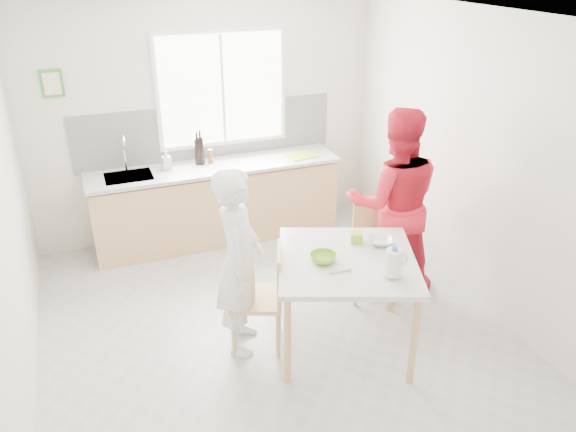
# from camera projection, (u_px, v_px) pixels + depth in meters

# --- Properties ---
(ground) EXTENTS (4.50, 4.50, 0.00)m
(ground) POSITION_uv_depth(u_px,v_px,m) (274.00, 331.00, 5.08)
(ground) COLOR #B7B7B2
(ground) RESTS_ON ground
(room_shell) EXTENTS (4.50, 4.50, 4.50)m
(room_shell) POSITION_uv_depth(u_px,v_px,m) (272.00, 160.00, 4.36)
(room_shell) COLOR silver
(room_shell) RESTS_ON ground
(window) EXTENTS (1.50, 0.06, 1.30)m
(window) POSITION_uv_depth(u_px,v_px,m) (222.00, 89.00, 6.28)
(window) COLOR white
(window) RESTS_ON room_shell
(backsplash) EXTENTS (3.00, 0.02, 0.65)m
(backsplash) POSITION_uv_depth(u_px,v_px,m) (207.00, 132.00, 6.43)
(backsplash) COLOR white
(backsplash) RESTS_ON room_shell
(picture_frame) EXTENTS (0.22, 0.03, 0.28)m
(picture_frame) POSITION_uv_depth(u_px,v_px,m) (52.00, 84.00, 5.63)
(picture_frame) COLOR #41883E
(picture_frame) RESTS_ON room_shell
(kitchen_counter) EXTENTS (2.84, 0.64, 1.37)m
(kitchen_counter) POSITION_uv_depth(u_px,v_px,m) (217.00, 206.00, 6.53)
(kitchen_counter) COLOR #DCB876
(kitchen_counter) RESTS_ON ground
(dining_table) EXTENTS (1.43, 1.43, 0.85)m
(dining_table) POSITION_uv_depth(u_px,v_px,m) (347.00, 268.00, 4.60)
(dining_table) COLOR silver
(dining_table) RESTS_ON ground
(chair_left) EXTENTS (0.55, 0.55, 0.93)m
(chair_left) POSITION_uv_depth(u_px,v_px,m) (265.00, 294.00, 4.71)
(chair_left) COLOR #DCB876
(chair_left) RESTS_ON ground
(chair_far) EXTENTS (0.55, 0.55, 0.92)m
(chair_far) POSITION_uv_depth(u_px,v_px,m) (374.00, 247.00, 5.45)
(chair_far) COLOR #DCB876
(chair_far) RESTS_ON ground
(person_white) EXTENTS (0.58, 0.70, 1.63)m
(person_white) POSITION_uv_depth(u_px,v_px,m) (239.00, 262.00, 4.58)
(person_white) COLOR white
(person_white) RESTS_ON ground
(person_red) EXTENTS (1.10, 0.99, 1.87)m
(person_red) POSITION_uv_depth(u_px,v_px,m) (394.00, 204.00, 5.33)
(person_red) COLOR red
(person_red) RESTS_ON ground
(bowl_green) EXTENTS (0.28, 0.28, 0.07)m
(bowl_green) POSITION_uv_depth(u_px,v_px,m) (323.00, 258.00, 4.50)
(bowl_green) COLOR #78B429
(bowl_green) RESTS_ON dining_table
(bowl_white) EXTENTS (0.28, 0.28, 0.05)m
(bowl_white) POSITION_uv_depth(u_px,v_px,m) (380.00, 241.00, 4.77)
(bowl_white) COLOR silver
(bowl_white) RESTS_ON dining_table
(milk_jug) EXTENTS (0.18, 0.13, 0.24)m
(milk_jug) POSITION_uv_depth(u_px,v_px,m) (394.00, 262.00, 4.25)
(milk_jug) COLOR white
(milk_jug) RESTS_ON dining_table
(green_box) EXTENTS (0.13, 0.13, 0.09)m
(green_box) POSITION_uv_depth(u_px,v_px,m) (356.00, 237.00, 4.79)
(green_box) COLOR #93B92A
(green_box) RESTS_ON dining_table
(spoon) EXTENTS (0.16, 0.02, 0.01)m
(spoon) POSITION_uv_depth(u_px,v_px,m) (340.00, 271.00, 4.36)
(spoon) COLOR #A5A5AA
(spoon) RESTS_ON dining_table
(cutting_board) EXTENTS (0.39, 0.31, 0.01)m
(cutting_board) POSITION_uv_depth(u_px,v_px,m) (301.00, 156.00, 6.58)
(cutting_board) COLOR #A0D130
(cutting_board) RESTS_ON kitchen_counter
(wine_bottle_a) EXTENTS (0.07, 0.07, 0.32)m
(wine_bottle_a) POSITION_uv_depth(u_px,v_px,m) (201.00, 151.00, 6.28)
(wine_bottle_a) COLOR black
(wine_bottle_a) RESTS_ON kitchen_counter
(wine_bottle_b) EXTENTS (0.07, 0.07, 0.30)m
(wine_bottle_b) POSITION_uv_depth(u_px,v_px,m) (198.00, 152.00, 6.28)
(wine_bottle_b) COLOR black
(wine_bottle_b) RESTS_ON kitchen_counter
(jar_amber) EXTENTS (0.06, 0.06, 0.16)m
(jar_amber) POSITION_uv_depth(u_px,v_px,m) (210.00, 156.00, 6.35)
(jar_amber) COLOR brown
(jar_amber) RESTS_ON kitchen_counter
(soap_bottle) EXTENTS (0.10, 0.10, 0.21)m
(soap_bottle) POSITION_uv_depth(u_px,v_px,m) (167.00, 160.00, 6.17)
(soap_bottle) COLOR #999999
(soap_bottle) RESTS_ON kitchen_counter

